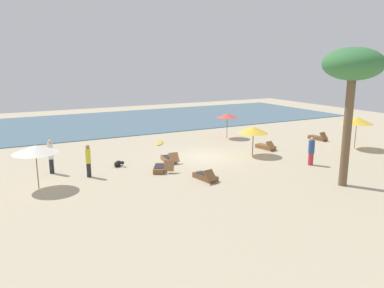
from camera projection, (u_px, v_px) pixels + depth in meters
ground_plane at (206, 157)px, 25.03m from camera, size 60.00×60.00×0.00m
ocean_water at (126, 121)px, 39.69m from camera, size 48.00×16.00×0.06m
umbrella_0 at (35, 149)px, 18.39m from camera, size 2.20×2.20×2.21m
umbrella_1 at (357, 120)px, 26.94m from camera, size 2.19×2.19×2.34m
umbrella_2 at (227, 116)px, 30.78m from camera, size 1.77×1.77×2.04m
umbrella_3 at (253, 130)px, 25.06m from camera, size 2.00×2.00×1.97m
lounger_0 at (169, 159)px, 23.78m from camera, size 0.73×1.73×0.69m
lounger_1 at (206, 177)px, 20.15m from camera, size 0.87×1.76×0.69m
lounger_2 at (160, 168)px, 21.73m from camera, size 1.31×1.76×0.70m
lounger_3 at (266, 147)px, 27.21m from camera, size 0.87×1.77×0.68m
lounger_4 at (318, 138)px, 30.41m from camera, size 0.79×1.73×0.72m
person_0 at (51, 156)px, 21.14m from camera, size 0.42×0.42×1.95m
person_1 at (88, 160)px, 20.49m from camera, size 0.35×0.35×1.81m
person_2 at (311, 151)px, 22.90m from camera, size 0.42×0.42×1.73m
palm_2 at (353, 69)px, 18.06m from camera, size 2.89×2.89×6.89m
dog at (118, 163)px, 22.71m from camera, size 0.72×0.71×0.36m
surfboard at (160, 143)px, 29.18m from camera, size 1.32×1.81×0.07m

